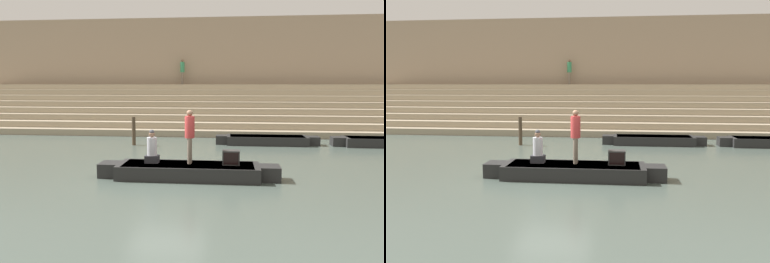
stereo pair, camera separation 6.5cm
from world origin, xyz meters
TOP-DOWN VIEW (x-y plane):
  - ground_plane at (0.00, 0.00)m, footprint 120.00×120.00m
  - ghat_steps at (0.00, 12.91)m, footprint 36.00×6.21m
  - back_wall at (0.00, 15.70)m, footprint 34.20×1.28m
  - rowboat_main at (0.78, -0.28)m, footprint 5.78×1.47m
  - person_standing at (0.81, -0.14)m, footprint 0.32×0.32m
  - person_rowing at (-0.41, -0.18)m, footprint 0.44×0.35m
  - tv_set at (2.14, -0.20)m, footprint 0.54×0.40m
  - moored_boat_shore at (3.93, 6.79)m, footprint 5.06×1.22m
  - mooring_post at (-2.62, 5.94)m, footprint 0.18×0.18m
  - person_on_steps at (-1.31, 14.72)m, footprint 0.31×0.31m

SIDE VIEW (x-z plane):
  - ground_plane at x=0.00m, z-range 0.00..0.00m
  - moored_boat_shore at x=3.93m, z-range 0.01..0.45m
  - rowboat_main at x=0.78m, z-range 0.02..0.48m
  - tv_set at x=2.14m, z-range 0.46..0.92m
  - mooring_post at x=-2.62m, z-range 0.00..1.40m
  - person_rowing at x=-0.41m, z-range 0.36..1.44m
  - ghat_steps at x=0.00m, z-range -0.43..2.54m
  - person_standing at x=0.81m, z-range 0.60..2.32m
  - back_wall at x=0.00m, z-range -0.03..7.65m
  - person_on_steps at x=-1.31m, z-range 3.12..4.88m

